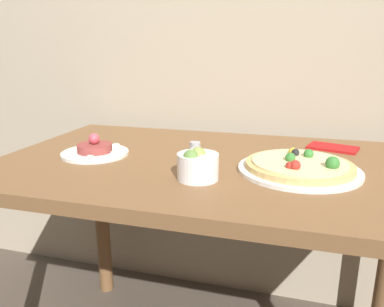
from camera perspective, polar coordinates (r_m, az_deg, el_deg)
dining_table at (r=1.12m, az=3.45°, el=-6.38°), size 1.26×0.76×0.76m
pizza_plate at (r=1.02m, az=16.07°, el=-1.92°), size 0.32×0.32×0.06m
tartare_plate at (r=1.18m, az=-14.57°, el=0.45°), size 0.20×0.20×0.07m
small_bowl at (r=0.92m, az=0.82°, el=-1.67°), size 0.10×0.10×0.08m
napkin at (r=1.29m, az=20.66°, el=0.83°), size 0.17×0.13×0.01m
salt_shaker at (r=1.01m, az=0.46°, el=-0.26°), size 0.03×0.03×0.07m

